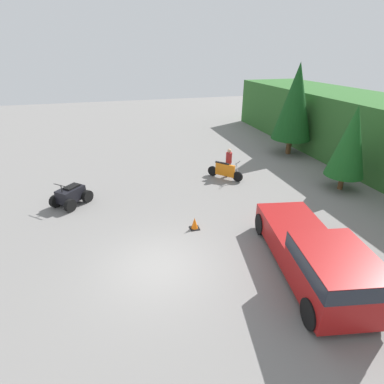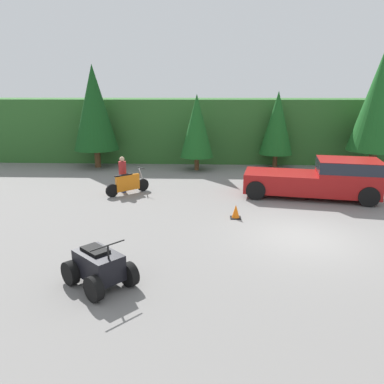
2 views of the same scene
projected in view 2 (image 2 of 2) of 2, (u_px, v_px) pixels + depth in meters
The scene contains 11 objects.
ground_plane at pixel (303, 238), 12.80m from camera, with size 80.00×80.00×0.00m, color slate.
hillside_backdrop at pixel (252, 128), 27.66m from camera, with size 44.00×6.00×4.29m.
tree_left at pixel (94, 108), 23.58m from camera, with size 2.84×2.84×6.46m.
tree_mid_left at pixel (197, 126), 22.96m from camera, with size 2.06×2.06×4.69m.
tree_mid_right at pixel (277, 123), 23.84m from camera, with size 2.14×2.14×4.86m.
tree_right at pixel (380, 100), 21.99m from camera, with size 3.24×3.24×7.36m.
pickup_truck_red at pixel (323, 177), 17.30m from camera, with size 6.28×3.19×1.86m.
dirt_bike at pixel (128, 184), 18.10m from camera, with size 1.80×1.64×1.21m.
quad_atv at pixel (99, 267), 9.61m from camera, with size 2.15×2.11×1.27m.
rider_person at pixel (123, 173), 18.31m from camera, with size 0.51×0.51×1.78m.
traffic_cone at pixel (236, 212), 14.73m from camera, with size 0.42×0.42×0.55m.
Camera 2 is at (-3.29, -12.08, 4.89)m, focal length 35.00 mm.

